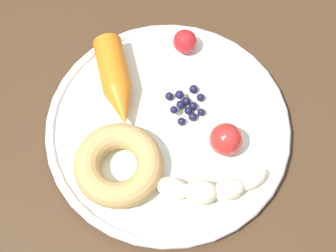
% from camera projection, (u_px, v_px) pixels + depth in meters
% --- Properties ---
extents(ground_plane, '(6.00, 6.00, 0.00)m').
position_uv_depth(ground_plane, '(179.00, 251.00, 1.32)').
color(ground_plane, gray).
extents(dining_table, '(1.12, 0.76, 0.75)m').
position_uv_depth(dining_table, '(189.00, 164.00, 0.73)').
color(dining_table, '#422C19').
rests_on(dining_table, ground_plane).
extents(plate, '(0.31, 0.31, 0.02)m').
position_uv_depth(plate, '(168.00, 127.00, 0.64)').
color(plate, white).
rests_on(plate, dining_table).
extents(banana, '(0.06, 0.17, 0.03)m').
position_uv_depth(banana, '(201.00, 187.00, 0.59)').
color(banana, beige).
rests_on(banana, plate).
extents(carrot_orange, '(0.13, 0.07, 0.04)m').
position_uv_depth(carrot_orange, '(116.00, 82.00, 0.64)').
color(carrot_orange, orange).
rests_on(carrot_orange, plate).
extents(donut, '(0.15, 0.15, 0.03)m').
position_uv_depth(donut, '(119.00, 165.00, 0.59)').
color(donut, tan).
rests_on(donut, plate).
extents(blueberry_pile, '(0.06, 0.05, 0.02)m').
position_uv_depth(blueberry_pile, '(187.00, 104.00, 0.64)').
color(blueberry_pile, '#191638').
rests_on(blueberry_pile, plate).
extents(tomato_near, '(0.03, 0.03, 0.03)m').
position_uv_depth(tomato_near, '(185.00, 41.00, 0.67)').
color(tomato_near, red).
rests_on(tomato_near, plate).
extents(tomato_mid, '(0.04, 0.04, 0.04)m').
position_uv_depth(tomato_mid, '(226.00, 139.00, 0.60)').
color(tomato_mid, red).
rests_on(tomato_mid, plate).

